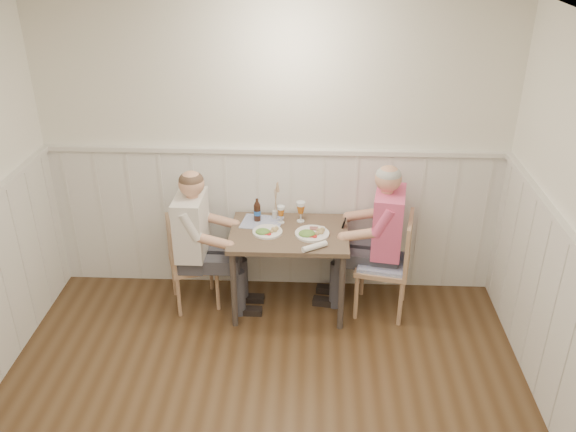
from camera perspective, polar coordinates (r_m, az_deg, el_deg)
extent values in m
cube|color=white|center=(5.24, -1.31, 6.00)|extent=(4.00, 0.04, 2.60)
cube|color=white|center=(2.71, -4.75, 14.36)|extent=(4.00, 4.50, 0.02)
cube|color=white|center=(5.49, -1.25, -0.40)|extent=(3.98, 0.03, 1.30)
cube|color=silver|center=(5.20, -1.33, 6.08)|extent=(3.98, 0.06, 0.04)
cube|color=brown|center=(5.10, 0.10, -1.68)|extent=(0.99, 0.70, 0.04)
cylinder|color=#3F3833|center=(5.08, -5.09, -6.91)|extent=(0.05, 0.05, 0.71)
cylinder|color=#3F3833|center=(5.58, -4.34, -3.47)|extent=(0.05, 0.05, 0.71)
cylinder|color=#3F3833|center=(5.04, 5.03, -7.16)|extent=(0.05, 0.05, 0.71)
cylinder|color=#3F3833|center=(5.55, 4.82, -3.68)|extent=(0.05, 0.05, 0.71)
cube|color=#AB7B5F|center=(5.27, 8.84, -4.62)|extent=(0.51, 0.51, 0.04)
cube|color=#4156A1|center=(5.25, 8.86, -4.28)|extent=(0.46, 0.46, 0.03)
cube|color=#AB7B5F|center=(5.13, 11.21, -2.51)|extent=(0.12, 0.43, 0.46)
cylinder|color=#AB7B5F|center=(5.23, 10.47, -8.07)|extent=(0.04, 0.04, 0.42)
cylinder|color=#AB7B5F|center=(5.25, 6.40, -7.58)|extent=(0.04, 0.04, 0.42)
cylinder|color=#AB7B5F|center=(5.54, 10.80, -5.90)|extent=(0.04, 0.04, 0.42)
cylinder|color=#AB7B5F|center=(5.56, 6.97, -5.45)|extent=(0.04, 0.04, 0.42)
cube|color=#AB7B5F|center=(5.38, -8.81, -4.41)|extent=(0.50, 0.50, 0.04)
cube|color=#4156A1|center=(5.36, -8.83, -4.11)|extent=(0.45, 0.45, 0.03)
cube|color=#AB7B5F|center=(5.26, -10.89, -2.58)|extent=(0.15, 0.38, 0.41)
cylinder|color=#AB7B5F|center=(5.62, -10.61, -5.60)|extent=(0.03, 0.03, 0.38)
cylinder|color=#AB7B5F|center=(5.65, -7.22, -5.14)|extent=(0.03, 0.03, 0.38)
cylinder|color=#AB7B5F|center=(5.34, -10.18, -7.49)|extent=(0.03, 0.03, 0.38)
cylinder|color=#AB7B5F|center=(5.37, -6.60, -6.98)|extent=(0.03, 0.03, 0.38)
cube|color=#3F3F47|center=(5.44, 8.69, -6.27)|extent=(0.49, 0.46, 0.45)
cube|color=#3F3F47|center=(5.30, 6.76, -3.51)|extent=(0.47, 0.42, 0.13)
cube|color=#FB5D9B|center=(5.13, 9.16, -0.53)|extent=(0.30, 0.47, 0.54)
sphere|color=tan|center=(4.96, 9.48, 3.47)|extent=(0.22, 0.22, 0.22)
sphere|color=#A5A5A0|center=(4.95, 9.51, 3.78)|extent=(0.21, 0.21, 0.21)
cube|color=black|center=(5.15, 5.21, -0.12)|extent=(0.03, 0.07, 0.13)
cube|color=#3F3F47|center=(5.42, -8.39, -6.42)|extent=(0.43, 0.39, 0.43)
cube|color=#3F3F47|center=(5.24, -6.53, -4.03)|extent=(0.41, 0.35, 0.12)
cube|color=silver|center=(5.12, -8.84, -0.86)|extent=(0.24, 0.43, 0.53)
sphere|color=tan|center=(4.96, -9.14, 3.02)|extent=(0.21, 0.21, 0.21)
sphere|color=#4C3828|center=(4.95, -9.17, 3.32)|extent=(0.20, 0.20, 0.20)
cylinder|color=white|center=(5.05, 2.27, -1.66)|extent=(0.29, 0.29, 0.02)
ellipsoid|color=#3F722D|center=(5.00, 1.79, -1.47)|extent=(0.14, 0.12, 0.05)
sphere|color=tan|center=(5.04, 3.00, -1.33)|extent=(0.04, 0.04, 0.04)
cube|color=brown|center=(5.09, 2.52, -1.17)|extent=(0.08, 0.05, 0.01)
cylinder|color=white|center=(5.09, 3.17, -1.09)|extent=(0.06, 0.06, 0.03)
cylinder|color=white|center=(5.08, -1.94, -1.48)|extent=(0.25, 0.25, 0.02)
ellipsoid|color=#3F722D|center=(5.04, -2.39, -1.31)|extent=(0.12, 0.10, 0.05)
sphere|color=tan|center=(5.07, -1.31, -1.19)|extent=(0.03, 0.03, 0.03)
cylinder|color=silver|center=(5.26, 1.19, -0.46)|extent=(0.07, 0.07, 0.01)
cylinder|color=silver|center=(5.24, 1.19, -0.06)|extent=(0.01, 0.01, 0.08)
cone|color=#C3671A|center=(5.20, 1.20, 0.65)|extent=(0.07, 0.07, 0.07)
cylinder|color=silver|center=(5.18, 1.21, 1.16)|extent=(0.07, 0.07, 0.03)
cylinder|color=silver|center=(5.23, -0.65, -0.60)|extent=(0.06, 0.06, 0.01)
cylinder|color=silver|center=(5.22, -0.66, -0.25)|extent=(0.01, 0.01, 0.07)
cone|color=#C3671A|center=(5.19, -0.66, 0.36)|extent=(0.06, 0.06, 0.06)
cylinder|color=silver|center=(5.17, -0.66, 0.79)|extent=(0.06, 0.06, 0.03)
cylinder|color=black|center=(5.23, -2.90, 0.27)|extent=(0.06, 0.06, 0.15)
cone|color=black|center=(5.19, -2.92, 1.20)|extent=(0.06, 0.06, 0.04)
cylinder|color=black|center=(5.18, -2.93, 1.47)|extent=(0.02, 0.02, 0.03)
cylinder|color=blue|center=(5.23, -2.90, 0.32)|extent=(0.06, 0.06, 0.04)
cylinder|color=white|center=(4.83, 2.50, -2.88)|extent=(0.21, 0.16, 0.05)
cylinder|color=silver|center=(5.28, -1.26, 0.12)|extent=(0.04, 0.04, 0.08)
cylinder|color=tan|center=(5.23, -1.27, 1.42)|extent=(0.02, 0.02, 0.25)
cone|color=tan|center=(5.16, -1.29, 2.95)|extent=(0.03, 0.03, 0.09)
cube|color=#4156A1|center=(5.24, -2.47, -0.60)|extent=(0.38, 0.32, 0.01)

